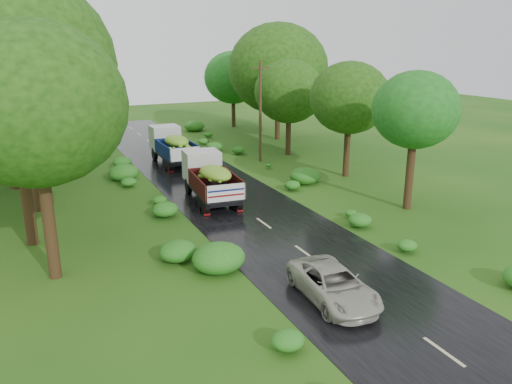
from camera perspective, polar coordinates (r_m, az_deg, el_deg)
ground at (r=18.87m, az=11.89°, el=-11.22°), size 120.00×120.00×0.00m
road at (r=22.63m, az=4.28°, el=-5.98°), size 6.50×80.00×0.02m
road_lines at (r=23.43m, az=3.07°, el=-5.11°), size 0.12×69.60×0.00m
truck_near at (r=28.58m, az=-5.33°, el=1.85°), size 2.65×6.15×2.51m
truck_far at (r=37.79m, az=-9.61°, el=5.41°), size 2.20×6.11×2.57m
car at (r=17.95m, az=8.82°, el=-10.40°), size 2.24×4.36×1.18m
utility_pole at (r=37.55m, az=0.50°, el=9.31°), size 1.31×0.37×7.51m
trees_left at (r=35.16m, az=-26.34°, el=12.40°), size 6.00×33.22×10.45m
trees_right at (r=42.09m, az=3.74°, el=12.41°), size 6.72×32.62×8.35m
shrubs at (r=30.21m, az=-4.12°, el=0.59°), size 11.90×44.00×0.70m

